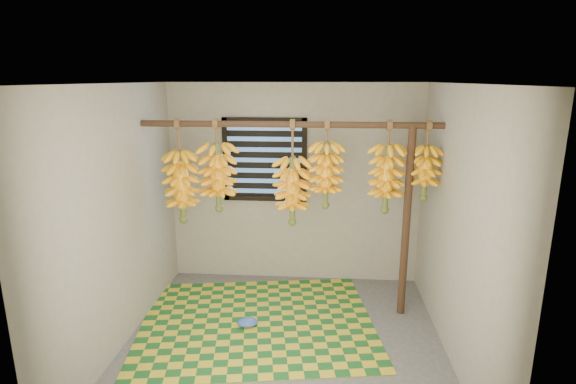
# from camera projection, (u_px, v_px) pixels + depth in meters

# --- Properties ---
(floor) EXTENTS (3.00, 3.00, 0.01)m
(floor) POSITION_uv_depth(u_px,v_px,m) (283.00, 345.00, 4.24)
(floor) COLOR #4C4C4C
(floor) RESTS_ON ground
(ceiling) EXTENTS (3.00, 3.00, 0.01)m
(ceiling) POSITION_uv_depth(u_px,v_px,m) (283.00, 83.00, 3.65)
(ceiling) COLOR silver
(ceiling) RESTS_ON wall_back
(wall_back) EXTENTS (3.00, 0.01, 2.40)m
(wall_back) POSITION_uv_depth(u_px,v_px,m) (294.00, 185.00, 5.40)
(wall_back) COLOR gray
(wall_back) RESTS_ON floor
(wall_left) EXTENTS (0.01, 3.00, 2.40)m
(wall_left) POSITION_uv_depth(u_px,v_px,m) (118.00, 220.00, 4.06)
(wall_left) COLOR gray
(wall_left) RESTS_ON floor
(wall_right) EXTENTS (0.01, 3.00, 2.40)m
(wall_right) POSITION_uv_depth(u_px,v_px,m) (459.00, 228.00, 3.83)
(wall_right) COLOR gray
(wall_right) RESTS_ON floor
(window) EXTENTS (1.00, 0.04, 1.00)m
(window) POSITION_uv_depth(u_px,v_px,m) (265.00, 160.00, 5.32)
(window) COLOR black
(window) RESTS_ON wall_back
(hanging_pole) EXTENTS (3.00, 0.06, 0.06)m
(hanging_pole) POSITION_uv_depth(u_px,v_px,m) (289.00, 124.00, 4.42)
(hanging_pole) COLOR #472E1C
(hanging_pole) RESTS_ON wall_left
(support_post) EXTENTS (0.08, 0.08, 2.00)m
(support_post) POSITION_uv_depth(u_px,v_px,m) (406.00, 224.00, 4.58)
(support_post) COLOR #472E1C
(support_post) RESTS_ON floor
(woven_mat) EXTENTS (2.61, 2.21, 0.01)m
(woven_mat) POSITION_uv_depth(u_px,v_px,m) (257.00, 322.00, 4.62)
(woven_mat) COLOR #195622
(woven_mat) RESTS_ON floor
(plastic_bag) EXTENTS (0.23, 0.19, 0.09)m
(plastic_bag) POSITION_uv_depth(u_px,v_px,m) (247.00, 322.00, 4.52)
(plastic_bag) COLOR blue
(plastic_bag) RESTS_ON woven_mat
(banana_bunch_a) EXTENTS (0.33, 0.33, 1.08)m
(banana_bunch_a) POSITION_uv_depth(u_px,v_px,m) (182.00, 187.00, 4.67)
(banana_bunch_a) COLOR brown
(banana_bunch_a) RESTS_ON hanging_pole
(banana_bunch_b) EXTENTS (0.39, 0.39, 0.95)m
(banana_bunch_b) POSITION_uv_depth(u_px,v_px,m) (218.00, 177.00, 4.61)
(banana_bunch_b) COLOR brown
(banana_bunch_b) RESTS_ON hanging_pole
(banana_bunch_c) EXTENTS (0.36, 0.36, 1.08)m
(banana_bunch_c) POSITION_uv_depth(u_px,v_px,m) (292.00, 191.00, 4.58)
(banana_bunch_c) COLOR brown
(banana_bunch_c) RESTS_ON hanging_pole
(banana_bunch_d) EXTENTS (0.34, 0.34, 0.89)m
(banana_bunch_d) POSITION_uv_depth(u_px,v_px,m) (326.00, 175.00, 4.52)
(banana_bunch_d) COLOR brown
(banana_bunch_d) RESTS_ON hanging_pole
(banana_bunch_e) EXTENTS (0.35, 0.35, 0.93)m
(banana_bunch_e) POSITION_uv_depth(u_px,v_px,m) (386.00, 178.00, 4.48)
(banana_bunch_e) COLOR brown
(banana_bunch_e) RESTS_ON hanging_pole
(banana_bunch_f) EXTENTS (0.28, 0.28, 0.79)m
(banana_bunch_f) POSITION_uv_depth(u_px,v_px,m) (425.00, 173.00, 4.43)
(banana_bunch_f) COLOR brown
(banana_bunch_f) RESTS_ON hanging_pole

